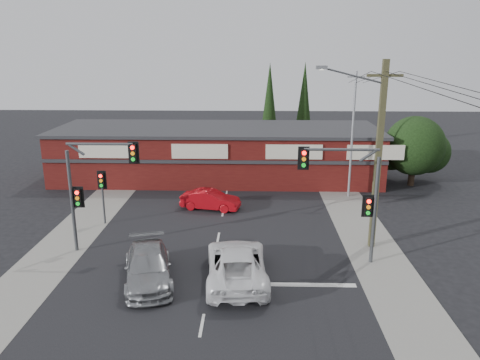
{
  "coord_description": "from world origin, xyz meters",
  "views": [
    {
      "loc": [
        1.96,
        -20.96,
        10.54
      ],
      "look_at": [
        1.28,
        3.0,
        3.73
      ],
      "focal_mm": 35.0,
      "sensor_mm": 36.0,
      "label": 1
    }
  ],
  "objects_px": {
    "silver_suv": "(148,267)",
    "shop_building": "(217,152)",
    "white_suv": "(237,264)",
    "red_sedan": "(210,200)",
    "utility_pole": "(376,150)"
  },
  "relations": [
    {
      "from": "silver_suv",
      "to": "white_suv",
      "type": "bearing_deg",
      "value": -9.48
    },
    {
      "from": "white_suv",
      "to": "red_sedan",
      "type": "xyz_separation_m",
      "value": [
        -2.13,
        9.96,
        -0.17
      ]
    },
    {
      "from": "silver_suv",
      "to": "shop_building",
      "type": "distance_m",
      "value": 18.47
    },
    {
      "from": "white_suv",
      "to": "shop_building",
      "type": "height_order",
      "value": "shop_building"
    },
    {
      "from": "red_sedan",
      "to": "utility_pole",
      "type": "height_order",
      "value": "utility_pole"
    },
    {
      "from": "shop_building",
      "to": "utility_pole",
      "type": "height_order",
      "value": "utility_pole"
    },
    {
      "from": "silver_suv",
      "to": "red_sedan",
      "type": "xyz_separation_m",
      "value": [
        1.98,
        10.24,
        -0.09
      ]
    },
    {
      "from": "shop_building",
      "to": "utility_pole",
      "type": "xyz_separation_m",
      "value": [
        9.36,
        -14.0,
        3.26
      ]
    },
    {
      "from": "silver_suv",
      "to": "shop_building",
      "type": "xyz_separation_m",
      "value": [
        1.87,
        18.32,
        1.38
      ]
    },
    {
      "from": "white_suv",
      "to": "shop_building",
      "type": "relative_size",
      "value": 0.22
    },
    {
      "from": "white_suv",
      "to": "red_sedan",
      "type": "height_order",
      "value": "white_suv"
    },
    {
      "from": "white_suv",
      "to": "red_sedan",
      "type": "distance_m",
      "value": 10.18
    },
    {
      "from": "white_suv",
      "to": "silver_suv",
      "type": "height_order",
      "value": "white_suv"
    },
    {
      "from": "white_suv",
      "to": "silver_suv",
      "type": "distance_m",
      "value": 4.12
    },
    {
      "from": "white_suv",
      "to": "silver_suv",
      "type": "bearing_deg",
      "value": 0.11
    }
  ]
}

